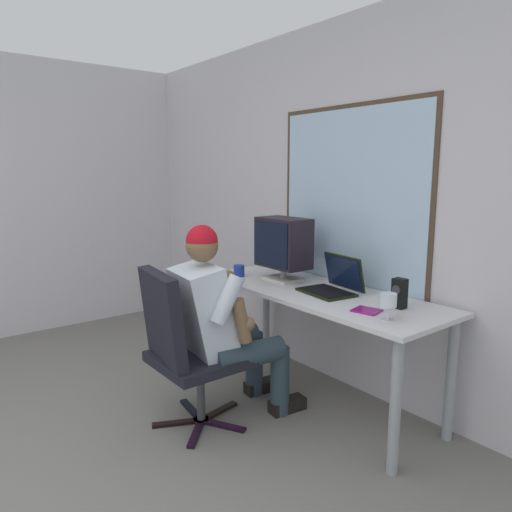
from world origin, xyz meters
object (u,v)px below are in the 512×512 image
person_seated (223,320)px  laptop (334,283)px  wine_glass (388,302)px  desk_speaker (399,293)px  desk (315,305)px  cd_case (367,311)px  coffee_mug (239,271)px  office_chair (182,342)px  crt_monitor (283,244)px

person_seated → laptop: bearing=65.4°
wine_glass → desk_speaker: desk_speaker is taller
desk → desk_speaker: size_ratio=10.48×
cd_case → laptop: bearing=156.8°
person_seated → coffee_mug: size_ratio=14.55×
laptop → wine_glass: 0.61m
office_chair → desk_speaker: (0.81, 0.95, 0.31)m
cd_case → person_seated: bearing=-145.5°
laptop → wine_glass: (0.57, -0.21, 0.04)m
cd_case → desk: bearing=167.1°
cd_case → wine_glass: bearing=-13.5°
desk_speaker → coffee_mug: bearing=-169.5°
office_chair → person_seated: size_ratio=0.80×
crt_monitor → coffee_mug: 0.40m
person_seated → desk: bearing=72.1°
person_seated → wine_glass: (0.87, 0.45, 0.23)m
cd_case → coffee_mug: bearing=-178.5°
desk → coffee_mug: 0.68m
laptop → desk_speaker: 0.47m
desk_speaker → office_chair: bearing=-130.3°
person_seated → wine_glass: size_ratio=8.50×
coffee_mug → wine_glass: bearing=-0.4°
wine_glass → coffee_mug: bearing=179.6°
person_seated → coffee_mug: 0.67m
cd_case → desk_speaker: bearing=71.3°
desk → cd_case: (0.51, -0.12, 0.11)m
wine_glass → cd_case: 0.20m
person_seated → crt_monitor: 0.76m
wine_glass → coffee_mug: wine_glass is taller
desk_speaker → cd_case: size_ratio=1.02×
coffee_mug → crt_monitor: bearing=31.6°
wine_glass → desk_speaker: 0.26m
office_chair → cd_case: size_ratio=5.80×
cd_case → coffee_mug: (-1.16, -0.03, 0.04)m
crt_monitor → laptop: (0.47, 0.03, -0.20)m
desk_speaker → cd_case: 0.22m
desk → cd_case: size_ratio=10.69×
crt_monitor → laptop: size_ratio=1.17×
crt_monitor → wine_glass: 1.07m
cd_case → coffee_mug: size_ratio=2.00×
desk → crt_monitor: 0.51m
laptop → cd_case: bearing=-23.2°
desk → desk_speaker: (0.58, 0.08, 0.19)m
laptop → desk: bearing=-151.9°
office_chair → crt_monitor: 1.03m
desk → office_chair: (-0.23, -0.87, -0.12)m
coffee_mug → cd_case: bearing=1.5°
desk → laptop: 0.20m
crt_monitor → coffee_mug: size_ratio=5.29×
desk → coffee_mug: bearing=-167.2°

